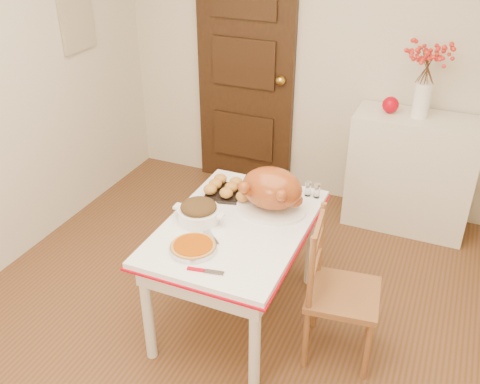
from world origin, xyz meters
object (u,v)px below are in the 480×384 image
at_px(chair_oak, 344,291).
at_px(kitchen_table, 237,272).
at_px(turkey_platter, 272,190).
at_px(pumpkin_pie, 193,247).
at_px(sideboard, 411,173).

bearing_deg(chair_oak, kitchen_table, 79.65).
bearing_deg(chair_oak, turkey_platter, 57.29).
distance_m(kitchen_table, pumpkin_pie, 0.51).
distance_m(chair_oak, pumpkin_pie, 0.86).
bearing_deg(chair_oak, pumpkin_pie, 103.87).
distance_m(sideboard, kitchen_table, 1.70).
bearing_deg(pumpkin_pie, sideboard, 63.83).
distance_m(kitchen_table, chair_oak, 0.66).
bearing_deg(kitchen_table, sideboard, 62.12).
bearing_deg(sideboard, kitchen_table, -117.88).
xyz_separation_m(chair_oak, turkey_platter, (-0.52, 0.25, 0.39)).
relative_size(chair_oak, turkey_platter, 2.08).
relative_size(sideboard, turkey_platter, 2.16).
distance_m(sideboard, turkey_platter, 1.49).
xyz_separation_m(sideboard, pumpkin_pie, (-0.90, -1.83, 0.26)).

